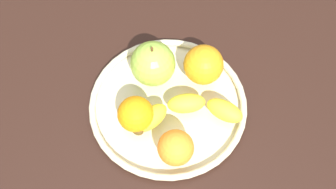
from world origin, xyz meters
TOP-DOWN VIEW (x-y plane):
  - ground_plane at (0.00, 0.00)cm, footprint 135.50×135.50cm
  - fruit_bowl at (0.00, 0.00)cm, footprint 28.55×28.55cm
  - banana at (-1.54, 3.65)cm, footprint 19.63×10.64cm
  - apple at (0.36, -6.26)cm, footprint 8.13×8.13cm
  - orange_back_left at (3.11, 9.43)cm, footprint 6.03×6.03cm
  - orange_front_right at (-8.18, -2.46)cm, footprint 7.22×7.22cm
  - orange_center at (6.59, 1.11)cm, footprint 6.22×6.22cm

SIDE VIEW (x-z plane):
  - ground_plane at x=0.00cm, z-range -4.00..0.00cm
  - fruit_bowl at x=0.00cm, z-range 0.02..1.82cm
  - banana at x=-1.54cm, z-range 1.80..5.27cm
  - orange_back_left at x=3.11cm, z-range 1.80..7.83cm
  - orange_center at x=6.59cm, z-range 1.80..8.02cm
  - orange_front_right at x=-8.18cm, z-range 1.80..9.02cm
  - apple at x=0.36cm, z-range 1.40..10.33cm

